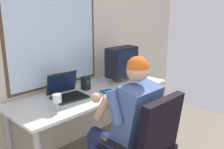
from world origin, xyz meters
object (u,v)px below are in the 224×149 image
(desk, at_px, (93,99))
(crt_monitor, at_px, (122,63))
(office_chair, at_px, (148,140))
(person_seated, at_px, (127,119))
(laptop, at_px, (66,91))
(desk_speaker, at_px, (86,83))
(wine_glass, at_px, (57,99))
(cd_case, at_px, (108,91))

(desk, xyz_separation_m, crt_monitor, (0.48, 0.01, 0.33))
(office_chair, distance_m, person_seated, 0.28)
(laptop, bearing_deg, desk, -13.53)
(crt_monitor, relative_size, desk_speaker, 2.92)
(desk, relative_size, crt_monitor, 4.29)
(person_seated, distance_m, wine_glass, 0.65)
(person_seated, xyz_separation_m, crt_monitor, (0.58, 0.58, 0.35))
(person_seated, relative_size, wine_glass, 8.00)
(crt_monitor, height_order, laptop, crt_monitor)
(crt_monitor, bearing_deg, person_seated, -134.99)
(office_chair, bearing_deg, desk_speaker, 84.93)
(person_seated, bearing_deg, laptop, 107.83)
(desk_speaker, bearing_deg, wine_glass, -153.61)
(laptop, bearing_deg, wine_glass, -137.56)
(laptop, bearing_deg, person_seated, -72.17)
(desk, height_order, office_chair, office_chair)
(crt_monitor, bearing_deg, office_chair, -125.14)
(office_chair, bearing_deg, laptop, 102.71)
(wine_glass, bearing_deg, desk, 17.15)
(desk, relative_size, desk_speaker, 12.52)
(desk, height_order, laptop, laptop)
(wine_glass, bearing_deg, crt_monitor, 10.08)
(wine_glass, bearing_deg, desk_speaker, 26.39)
(cd_case, bearing_deg, desk_speaker, 115.47)
(person_seated, height_order, laptop, person_seated)
(desk, relative_size, cd_case, 10.77)
(wine_glass, bearing_deg, cd_case, 3.46)
(crt_monitor, bearing_deg, laptop, 175.59)
(desk, height_order, desk_speaker, desk_speaker)
(office_chair, height_order, cd_case, office_chair)
(desk, distance_m, person_seated, 0.57)
(desk, distance_m, office_chair, 0.83)
(person_seated, xyz_separation_m, cd_case, (0.19, 0.43, 0.12))
(person_seated, distance_m, laptop, 0.69)
(office_chair, relative_size, wine_glass, 6.11)
(office_chair, height_order, person_seated, person_seated)
(laptop, height_order, cd_case, laptop)
(person_seated, xyz_separation_m, laptop, (-0.20, 0.64, 0.17))
(person_seated, height_order, crt_monitor, person_seated)
(crt_monitor, xyz_separation_m, wine_glass, (-1.05, -0.19, -0.13))
(laptop, xyz_separation_m, cd_case, (0.39, -0.21, -0.06))
(person_seated, bearing_deg, desk_speaker, 83.46)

